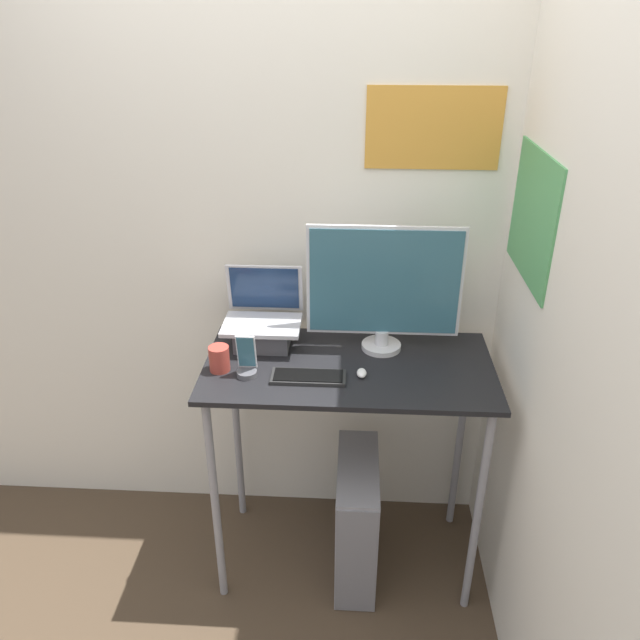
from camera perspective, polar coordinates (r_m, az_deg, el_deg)
ground_plane at (r=2.73m, az=2.07°, el=-24.79°), size 12.00×12.00×0.00m
wall_back at (r=2.47m, az=2.97°, el=6.96°), size 6.00×0.06×2.60m
wall_side_right at (r=1.99m, az=20.76°, el=-0.08°), size 0.06×6.00×2.60m
desk at (r=2.36m, az=2.59°, el=-6.69°), size 1.06×0.55×0.96m
laptop at (r=2.40m, az=-5.26°, el=-0.51°), size 0.29×0.23×0.30m
monitor at (r=2.30m, az=5.88°, el=2.86°), size 0.57×0.15×0.49m
keyboard at (r=2.20m, az=-1.08°, el=-5.22°), size 0.26×0.10×0.02m
mouse at (r=2.22m, az=3.83°, el=-4.86°), size 0.03×0.06×0.02m
cell_phone at (r=2.22m, az=-6.73°, el=-3.96°), size 0.07×0.07×0.16m
computer_tower at (r=2.67m, az=3.35°, el=-17.67°), size 0.16×0.46×0.54m
mug at (r=2.26m, az=-9.20°, el=-3.51°), size 0.07×0.07×0.09m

